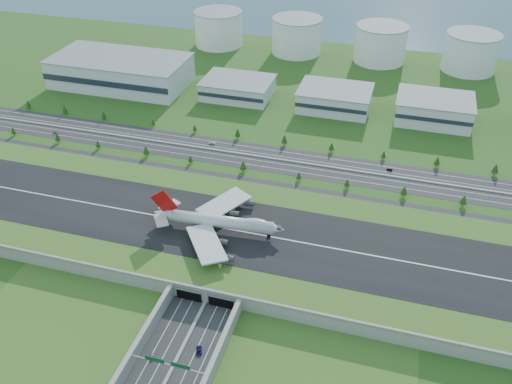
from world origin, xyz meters
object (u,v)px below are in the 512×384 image
(car_2, at_px, (199,350))
(car_7, at_px, (212,143))
(car_4, at_px, (56,133))
(car_5, at_px, (390,170))
(car_0, at_px, (152,356))
(boeing_747, at_px, (218,221))
(fuel_tank_a, at_px, (219,29))

(car_2, height_order, car_7, car_7)
(car_2, xyz_separation_m, car_4, (-182.22, 163.48, 0.07))
(car_2, relative_size, car_5, 1.30)
(car_0, distance_m, car_4, 237.56)
(boeing_747, height_order, car_0, boeing_747)
(car_4, bearing_deg, car_5, -76.54)
(boeing_747, bearing_deg, car_2, -81.76)
(car_5, bearing_deg, fuel_tank_a, -128.32)
(fuel_tank_a, xyz_separation_m, car_5, (198.53, -207.30, -16.70))
(car_0, relative_size, car_5, 1.01)
(boeing_747, relative_size, car_4, 16.08)
(boeing_747, xyz_separation_m, car_4, (-164.99, 86.91, -13.78))
(car_2, height_order, car_5, car_2)
(car_0, xyz_separation_m, car_2, (19.17, 9.30, 0.04))
(car_5, xyz_separation_m, car_7, (-131.26, 0.40, 0.13))
(boeing_747, bearing_deg, fuel_tank_a, 105.06)
(car_0, xyz_separation_m, car_7, (-41.52, 191.65, 0.10))
(fuel_tank_a, height_order, car_0, fuel_tank_a)
(car_7, bearing_deg, car_2, 14.94)
(car_7, bearing_deg, boeing_747, 18.87)
(car_2, distance_m, car_5, 195.16)
(fuel_tank_a, distance_m, car_7, 218.19)
(boeing_747, distance_m, car_2, 79.69)
(boeing_747, height_order, car_2, boeing_747)
(car_0, bearing_deg, car_4, 110.34)
(car_2, bearing_deg, car_0, 5.74)
(car_5, relative_size, car_7, 0.74)
(fuel_tank_a, xyz_separation_m, car_7, (67.26, -206.90, -16.57))
(car_4, xyz_separation_m, car_5, (252.79, 18.47, -0.14))
(car_5, bearing_deg, car_7, -82.26)
(boeing_747, xyz_separation_m, car_5, (87.80, 105.38, -13.92))
(car_0, distance_m, car_7, 196.09)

